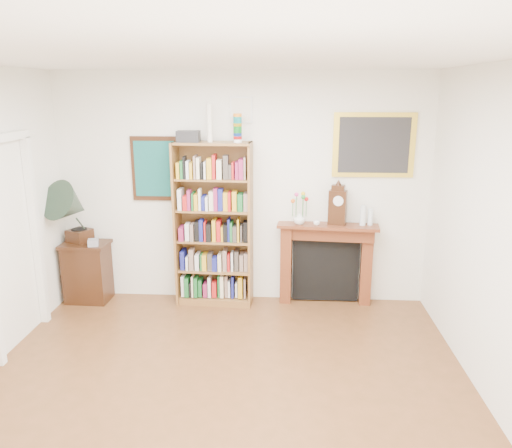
{
  "coord_description": "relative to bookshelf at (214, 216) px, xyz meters",
  "views": [
    {
      "loc": [
        0.52,
        -3.44,
        2.57
      ],
      "look_at": [
        0.22,
        1.6,
        1.21
      ],
      "focal_mm": 35.0,
      "sensor_mm": 36.0,
      "label": 1
    }
  ],
  "objects": [
    {
      "name": "small_picture",
      "position": [
        0.33,
        0.16,
        1.24
      ],
      "size": [
        0.26,
        0.04,
        0.3
      ],
      "color": "white",
      "rests_on": "back_wall"
    },
    {
      "name": "cd_stack",
      "position": [
        -1.45,
        -0.15,
        -0.32
      ],
      "size": [
        0.15,
        0.15,
        0.08
      ],
      "primitive_type": "cube",
      "rotation": [
        0.0,
        0.0,
        0.27
      ],
      "color": "#B0AFBB",
      "rests_on": "side_cabinet"
    },
    {
      "name": "gilt_painting",
      "position": [
        1.88,
        0.16,
        0.84
      ],
      "size": [
        0.95,
        0.04,
        0.75
      ],
      "color": "gold",
      "rests_on": "back_wall"
    },
    {
      "name": "flower_vase",
      "position": [
        1.03,
        0.04,
        -0.02
      ],
      "size": [
        0.17,
        0.17,
        0.15
      ],
      "primitive_type": "imported",
      "rotation": [
        0.0,
        0.0,
        -0.17
      ],
      "color": "silver",
      "rests_on": "fireplace"
    },
    {
      "name": "door_casing",
      "position": [
        -1.88,
        -1.12,
        0.15
      ],
      "size": [
        0.08,
        1.02,
        2.17
      ],
      "color": "white",
      "rests_on": "left_wall"
    },
    {
      "name": "teal_poster",
      "position": [
        -0.72,
        0.16,
        0.54
      ],
      "size": [
        0.58,
        0.04,
        0.78
      ],
      "color": "black",
      "rests_on": "back_wall"
    },
    {
      "name": "gramophone",
      "position": [
        -1.68,
        -0.11,
        0.1
      ],
      "size": [
        0.71,
        0.77,
        0.81
      ],
      "rotation": [
        0.0,
        0.0,
        -0.43
      ],
      "color": "black",
      "rests_on": "side_cabinet"
    },
    {
      "name": "side_cabinet",
      "position": [
        -1.59,
        -0.04,
        -0.74
      ],
      "size": [
        0.57,
        0.42,
        0.76
      ],
      "primitive_type": "cube",
      "rotation": [
        0.0,
        0.0,
        -0.03
      ],
      "color": "black",
      "rests_on": "floor"
    },
    {
      "name": "bookshelf",
      "position": [
        0.0,
        0.0,
        0.0
      ],
      "size": [
        0.93,
        0.37,
        2.29
      ],
      "rotation": [
        0.0,
        0.0,
        -0.06
      ],
      "color": "brown",
      "rests_on": "floor"
    },
    {
      "name": "bottle_right",
      "position": [
        1.87,
        0.05,
        0.0
      ],
      "size": [
        0.06,
        0.06,
        0.2
      ],
      "primitive_type": "cylinder",
      "color": "silver",
      "rests_on": "fireplace"
    },
    {
      "name": "teacup",
      "position": [
        1.23,
        0.0,
        -0.07
      ],
      "size": [
        0.09,
        0.09,
        0.06
      ],
      "primitive_type": "imported",
      "rotation": [
        0.0,
        0.0,
        0.26
      ],
      "color": "white",
      "rests_on": "fireplace"
    },
    {
      "name": "bottle_left",
      "position": [
        1.78,
        0.04,
        0.02
      ],
      "size": [
        0.07,
        0.07,
        0.24
      ],
      "primitive_type": "cylinder",
      "color": "silver",
      "rests_on": "fireplace"
    },
    {
      "name": "mantel_clock",
      "position": [
        1.48,
        0.06,
        0.13
      ],
      "size": [
        0.23,
        0.16,
        0.48
      ],
      "rotation": [
        0.0,
        0.0,
        -0.27
      ],
      "color": "black",
      "rests_on": "fireplace"
    },
    {
      "name": "room",
      "position": [
        0.33,
        -2.32,
        0.28
      ],
      "size": [
        4.51,
        5.01,
        2.81
      ],
      "color": "brown",
      "rests_on": "ground"
    },
    {
      "name": "fireplace",
      "position": [
        1.37,
        0.09,
        -0.52
      ],
      "size": [
        1.22,
        0.39,
        1.02
      ],
      "rotation": [
        0.0,
        0.0,
        -0.09
      ],
      "color": "#532A13",
      "rests_on": "floor"
    }
  ]
}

